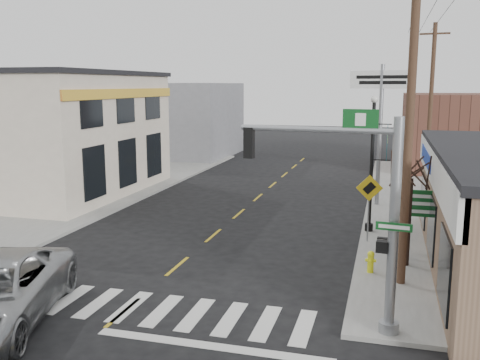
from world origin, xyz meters
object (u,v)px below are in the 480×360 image
(traffic_signal_pole, at_px, (367,202))
(dance_center_sign, at_px, (381,100))
(utility_pole_far, at_px, (430,105))
(bare_tree, at_px, (412,162))
(fire_hydrant, at_px, (371,261))
(lamp_post, at_px, (374,154))
(utility_pole_near, at_px, (410,119))
(guide_sign, at_px, (422,211))

(traffic_signal_pole, height_order, dance_center_sign, dance_center_sign)
(traffic_signal_pole, bearing_deg, utility_pole_far, 88.23)
(traffic_signal_pole, distance_m, dance_center_sign, 15.12)
(dance_center_sign, xyz_separation_m, utility_pole_far, (2.74, 5.47, -0.40))
(dance_center_sign, xyz_separation_m, bare_tree, (1.20, -9.55, -1.77))
(bare_tree, distance_m, utility_pole_far, 15.16)
(fire_hydrant, distance_m, utility_pole_far, 16.95)
(lamp_post, height_order, utility_pole_far, utility_pole_far)
(fire_hydrant, height_order, dance_center_sign, dance_center_sign)
(utility_pole_near, distance_m, utility_pole_far, 16.92)
(traffic_signal_pole, distance_m, utility_pole_near, 4.17)
(guide_sign, distance_m, dance_center_sign, 9.50)
(traffic_signal_pole, bearing_deg, lamp_post, 96.61)
(lamp_post, distance_m, utility_pole_far, 11.36)
(traffic_signal_pole, bearing_deg, bare_tree, 83.20)
(guide_sign, relative_size, lamp_post, 0.47)
(traffic_signal_pole, distance_m, guide_sign, 6.77)
(guide_sign, bearing_deg, traffic_signal_pole, -104.98)
(fire_hydrant, relative_size, bare_tree, 0.16)
(guide_sign, bearing_deg, bare_tree, -118.02)
(lamp_post, relative_size, utility_pole_far, 0.59)
(guide_sign, bearing_deg, fire_hydrant, -129.25)
(guide_sign, relative_size, bare_tree, 0.59)
(utility_pole_near, bearing_deg, guide_sign, 74.81)
(traffic_signal_pole, height_order, utility_pole_near, utility_pole_near)
(guide_sign, distance_m, utility_pole_near, 4.41)
(bare_tree, bearing_deg, utility_pole_near, -96.42)
(dance_center_sign, relative_size, utility_pole_near, 0.72)
(fire_hydrant, bearing_deg, traffic_signal_pole, -90.85)
(lamp_post, relative_size, utility_pole_near, 0.57)
(fire_hydrant, xyz_separation_m, utility_pole_far, (2.69, 16.11, 4.55))
(guide_sign, distance_m, bare_tree, 2.12)
(traffic_signal_pole, bearing_deg, utility_pole_near, 80.15)
(lamp_post, bearing_deg, utility_pole_near, -61.18)
(traffic_signal_pole, bearing_deg, fire_hydrant, 95.06)
(fire_hydrant, distance_m, utility_pole_near, 4.87)
(bare_tree, relative_size, utility_pole_near, 0.46)
(traffic_signal_pole, height_order, lamp_post, lamp_post)
(lamp_post, distance_m, bare_tree, 4.38)
(dance_center_sign, height_order, bare_tree, dance_center_sign)
(fire_hydrant, relative_size, dance_center_sign, 0.10)
(traffic_signal_pole, distance_m, lamp_post, 9.59)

